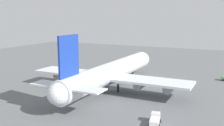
# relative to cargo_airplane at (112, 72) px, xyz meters

# --- Properties ---
(ground_plane) EXTENTS (252.43, 252.43, 0.00)m
(ground_plane) POSITION_rel_cargo_airplane_xyz_m (0.15, 0.00, -5.77)
(ground_plane) COLOR slate
(cargo_airplane) EXTENTS (63.11, 53.90, 19.66)m
(cargo_airplane) POSITION_rel_cargo_airplane_xyz_m (0.00, 0.00, 0.00)
(cargo_airplane) COLOR silver
(cargo_airplane) RESTS_ON ground_plane
(catering_truck) EXTENTS (5.36, 3.17, 2.31)m
(catering_truck) POSITION_rel_cargo_airplane_xyz_m (-22.05, -22.01, -4.64)
(catering_truck) COLOR silver
(catering_truck) RESTS_ON ground_plane
(safety_cone_nose) EXTENTS (0.57, 0.57, 0.81)m
(safety_cone_nose) POSITION_rel_cargo_airplane_xyz_m (28.55, 3.19, -5.37)
(safety_cone_nose) COLOR orange
(safety_cone_nose) RESTS_ON ground_plane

